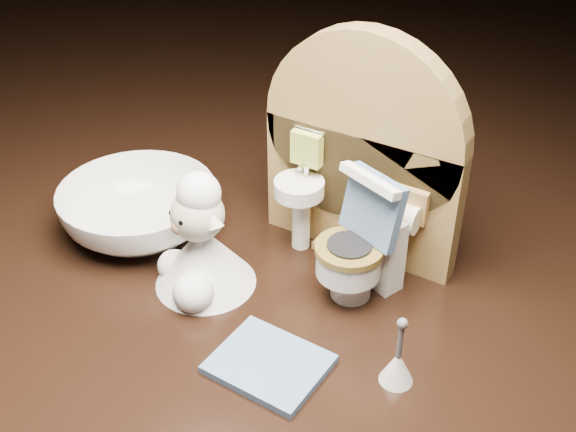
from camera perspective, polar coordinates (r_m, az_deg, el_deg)
name	(u,v)px	position (r m, az deg, el deg)	size (l,w,h in m)	color
backdrop_panel	(361,161)	(0.45, 5.78, 4.32)	(0.13, 0.05, 0.15)	olive
toy_toilet	(362,251)	(0.43, 5.88, -2.75)	(0.05, 0.06, 0.08)	white
bath_mat	(269,364)	(0.40, -1.50, -11.62)	(0.06, 0.05, 0.00)	slate
toilet_brush	(397,365)	(0.39, 8.64, -11.54)	(0.02, 0.02, 0.04)	white
plush_lamb	(201,248)	(0.44, -6.92, -2.53)	(0.06, 0.06, 0.08)	white
ceramic_bowl	(139,210)	(0.50, -11.73, 0.50)	(0.11, 0.11, 0.03)	white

